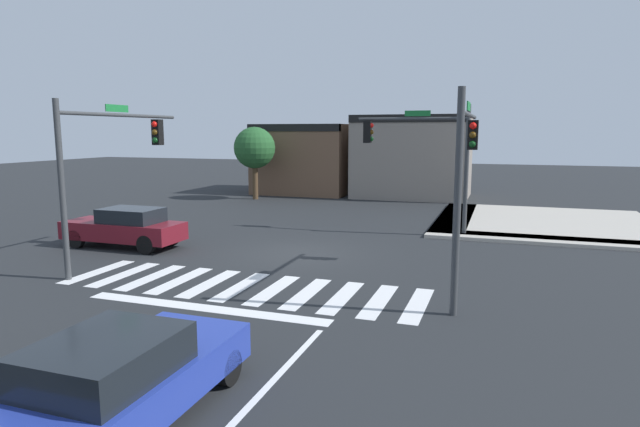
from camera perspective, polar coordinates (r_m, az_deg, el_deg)
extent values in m
plane|color=#232628|center=(19.72, -2.42, -4.29)|extent=(120.00, 120.00, 0.00)
cube|color=silver|center=(18.60, -22.61, -5.75)|extent=(0.50, 2.99, 0.01)
cube|color=silver|center=(17.95, -20.16, -6.12)|extent=(0.50, 2.99, 0.01)
cube|color=silver|center=(17.34, -17.53, -6.51)|extent=(0.50, 2.99, 0.01)
cube|color=silver|center=(16.77, -14.71, -6.90)|extent=(0.50, 2.99, 0.01)
cube|color=silver|center=(16.24, -11.69, -7.31)|extent=(0.50, 2.99, 0.01)
cube|color=silver|center=(15.75, -8.46, -7.72)|extent=(0.50, 2.99, 0.01)
cube|color=silver|center=(15.33, -5.05, -8.13)|extent=(0.50, 2.99, 0.01)
cube|color=silver|center=(14.95, -1.44, -8.53)|extent=(0.50, 2.99, 0.01)
cube|color=silver|center=(14.64, 2.35, -8.91)|extent=(0.50, 2.99, 0.01)
cube|color=silver|center=(14.40, 6.29, -9.27)|extent=(0.50, 2.99, 0.01)
cube|color=silver|center=(14.22, 10.35, -9.59)|extent=(0.50, 2.99, 0.01)
cube|color=white|center=(14.10, -12.27, -9.82)|extent=(6.80, 0.50, 0.01)
cube|color=white|center=(11.81, -20.05, -13.88)|extent=(0.16, 2.00, 0.01)
cylinder|color=yellow|center=(11.11, -14.72, -15.11)|extent=(0.96, 0.96, 0.01)
cylinder|color=white|center=(11.22, -15.67, -14.88)|extent=(0.15, 0.15, 0.00)
cylinder|color=white|center=(10.99, -13.74, -15.31)|extent=(0.15, 0.15, 0.00)
cube|color=white|center=(11.11, -14.72, -15.10)|extent=(0.43, 0.04, 0.00)
cube|color=#B2AA9E|center=(23.56, 23.47, -2.68)|extent=(10.00, 1.60, 0.15)
cube|color=#B2AA9E|center=(28.30, 14.26, -0.41)|extent=(1.60, 10.00, 0.15)
cube|color=#B2AA9E|center=(28.28, 22.77, -0.83)|extent=(10.00, 10.00, 0.15)
cube|color=brown|center=(39.60, -1.24, 5.89)|extent=(6.68, 6.46, 4.96)
cube|color=black|center=(36.73, -2.91, 9.14)|extent=(6.68, 0.50, 0.50)
cube|color=gray|center=(37.28, 9.89, 6.02)|extent=(7.53, 5.79, 5.52)
cube|color=black|center=(34.60, 9.27, 10.00)|extent=(7.53, 0.50, 0.50)
cylinder|color=#383A3D|center=(13.06, 14.46, 0.96)|extent=(0.18, 0.18, 5.47)
cylinder|color=#383A3D|center=(15.80, 15.63, 10.12)|extent=(0.12, 5.70, 0.12)
cube|color=black|center=(18.12, 16.02, 8.06)|extent=(0.32, 0.32, 0.95)
sphere|color=red|center=(17.95, 16.03, 9.00)|extent=(0.22, 0.22, 0.22)
sphere|color=#4C330C|center=(17.95, 15.99, 8.06)|extent=(0.22, 0.22, 0.22)
sphere|color=#0C3814|center=(17.95, 15.95, 7.12)|extent=(0.22, 0.22, 0.22)
cube|color=#197233|center=(15.52, 15.60, 10.96)|extent=(0.03, 1.10, 0.24)
cylinder|color=#383A3D|center=(23.35, 15.36, 4.36)|extent=(0.18, 0.18, 5.57)
cylinder|color=#383A3D|center=(23.56, 9.80, 9.96)|extent=(4.70, 0.12, 0.12)
cube|color=black|center=(23.95, 5.10, 8.65)|extent=(0.32, 0.32, 0.95)
sphere|color=red|center=(23.91, 5.51, 9.35)|extent=(0.22, 0.22, 0.22)
sphere|color=#4C330C|center=(23.91, 5.50, 8.64)|extent=(0.22, 0.22, 0.22)
sphere|color=#0C3814|center=(23.91, 5.49, 7.94)|extent=(0.22, 0.22, 0.22)
cube|color=#197233|center=(23.53, 10.38, 10.48)|extent=(1.10, 0.03, 0.24)
cylinder|color=#383A3D|center=(17.55, -25.84, 2.17)|extent=(0.18, 0.18, 5.40)
cylinder|color=#383A3D|center=(19.62, -20.28, 9.81)|extent=(0.12, 5.78, 0.12)
cube|color=black|center=(21.10, -16.96, 8.30)|extent=(0.32, 0.32, 0.95)
sphere|color=red|center=(20.96, -17.27, 9.09)|extent=(0.22, 0.22, 0.22)
sphere|color=#4C330C|center=(20.96, -17.24, 8.28)|extent=(0.22, 0.22, 0.22)
sphere|color=#0C3814|center=(20.96, -17.20, 7.48)|extent=(0.22, 0.22, 0.22)
cube|color=#197233|center=(19.41, -20.86, 10.45)|extent=(0.03, 1.10, 0.24)
cube|color=#23389E|center=(9.18, -19.22, -16.47)|extent=(1.92, 4.22, 0.63)
cube|color=black|center=(8.53, -21.91, -14.16)|extent=(1.69, 2.16, 0.58)
cylinder|color=black|center=(10.81, -17.95, -14.12)|extent=(0.22, 0.64, 0.64)
cylinder|color=black|center=(9.94, -9.80, -15.88)|extent=(0.22, 0.64, 0.64)
cube|color=maroon|center=(22.02, -20.28, -1.70)|extent=(4.73, 1.72, 0.68)
cube|color=black|center=(21.66, -19.51, -0.18)|extent=(2.21, 1.52, 0.54)
cylinder|color=black|center=(22.58, -24.61, -2.49)|extent=(0.71, 0.22, 0.71)
cylinder|color=black|center=(23.67, -22.11, -1.85)|extent=(0.71, 0.22, 0.71)
cylinder|color=black|center=(20.52, -18.08, -3.19)|extent=(0.71, 0.22, 0.71)
cylinder|color=black|center=(21.71, -15.69, -2.44)|extent=(0.71, 0.22, 0.71)
cylinder|color=#4C3823|center=(35.59, -6.94, 3.77)|extent=(0.36, 0.36, 2.80)
sphere|color=#235628|center=(35.48, -7.00, 6.99)|extent=(2.71, 2.71, 2.71)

